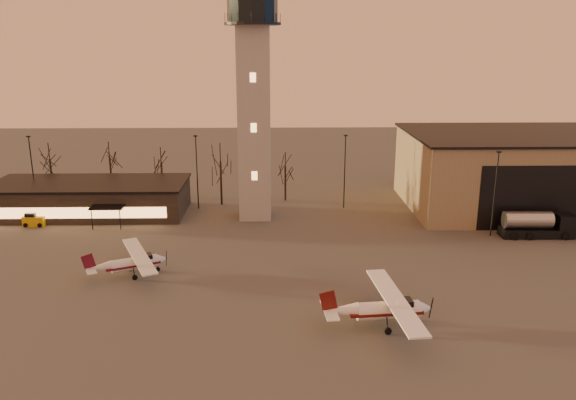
{
  "coord_description": "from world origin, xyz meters",
  "views": [
    {
      "loc": [
        2.8,
        -40.14,
        22.0
      ],
      "look_at": [
        3.88,
        13.0,
        7.05
      ],
      "focal_mm": 35.0,
      "sensor_mm": 36.0,
      "label": 1
    }
  ],
  "objects": [
    {
      "name": "cessna_rear",
      "position": [
        -11.03,
        11.23,
        1.0
      ],
      "size": [
        8.51,
        10.22,
        2.92
      ],
      "rotation": [
        0.0,
        0.0,
        0.42
      ],
      "color": "silver",
      "rests_on": "ground"
    },
    {
      "name": "service_cart",
      "position": [
        -27.44,
        27.0,
        0.64
      ],
      "size": [
        2.69,
        1.77,
        1.68
      ],
      "rotation": [
        0.0,
        0.0,
        -0.03
      ],
      "color": "#CB9D0B",
      "rests_on": "ground"
    },
    {
      "name": "cessna_front",
      "position": [
        11.76,
        0.46,
        1.15
      ],
      "size": [
        9.67,
        12.21,
        3.35
      ],
      "rotation": [
        0.0,
        0.0,
        0.09
      ],
      "color": "white",
      "rests_on": "ground"
    },
    {
      "name": "light_poles",
      "position": [
        0.5,
        31.0,
        5.41
      ],
      "size": [
        58.5,
        12.25,
        10.14
      ],
      "color": "black",
      "rests_on": "ground"
    },
    {
      "name": "fuel_truck",
      "position": [
        33.18,
        21.6,
        1.22
      ],
      "size": [
        8.37,
        2.89,
        3.08
      ],
      "rotation": [
        0.0,
        0.0,
        -0.02
      ],
      "color": "black",
      "rests_on": "ground"
    },
    {
      "name": "ground",
      "position": [
        0.0,
        0.0,
        0.0
      ],
      "size": [
        220.0,
        220.0,
        0.0
      ],
      "primitive_type": "plane",
      "color": "#3D3B38",
      "rests_on": "ground"
    },
    {
      "name": "hangar",
      "position": [
        36.0,
        33.98,
        5.15
      ],
      "size": [
        30.6,
        20.6,
        10.3
      ],
      "color": "#91795F",
      "rests_on": "ground"
    },
    {
      "name": "tree_row",
      "position": [
        -13.7,
        39.16,
        5.94
      ],
      "size": [
        37.2,
        9.2,
        8.8
      ],
      "color": "black",
      "rests_on": "ground"
    },
    {
      "name": "terminal",
      "position": [
        -21.99,
        31.98,
        2.16
      ],
      "size": [
        25.4,
        12.2,
        4.3
      ],
      "color": "black",
      "rests_on": "ground"
    },
    {
      "name": "control_tower",
      "position": [
        0.0,
        30.0,
        16.33
      ],
      "size": [
        6.8,
        6.8,
        32.6
      ],
      "color": "#A5A19C",
      "rests_on": "ground"
    }
  ]
}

